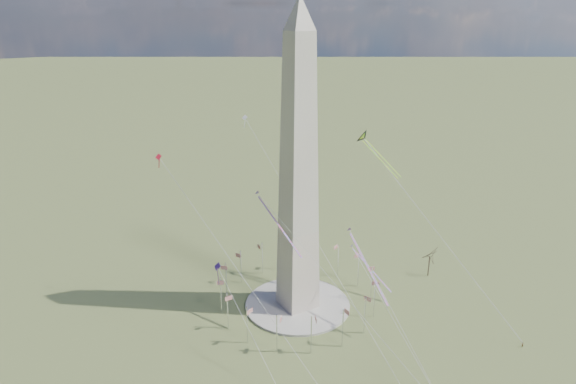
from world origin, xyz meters
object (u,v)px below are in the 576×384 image
washington_monument (299,174)px  kite_delta_black (365,140)px  tree_near (430,255)px  person_east (522,345)px

washington_monument → kite_delta_black: washington_monument is taller
tree_near → person_east: tree_near is taller
tree_near → kite_delta_black: kite_delta_black is taller
tree_near → kite_delta_black: size_ratio=0.70×
person_east → kite_delta_black: bearing=-86.0°
kite_delta_black → person_east: bearing=88.7°
washington_monument → kite_delta_black: bearing=9.9°
tree_near → person_east: bearing=-98.4°
person_east → kite_delta_black: (-17.03, 59.14, 53.08)m
tree_near → kite_delta_black: (-23.90, 12.67, 45.07)m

